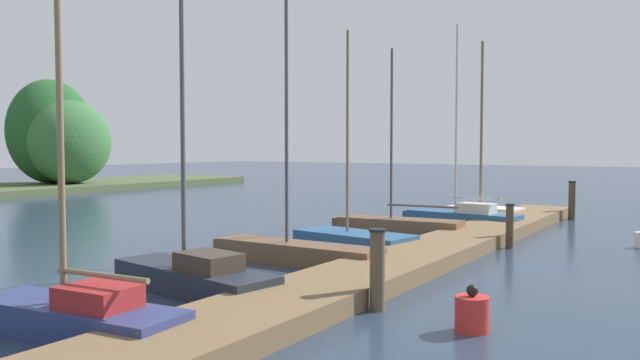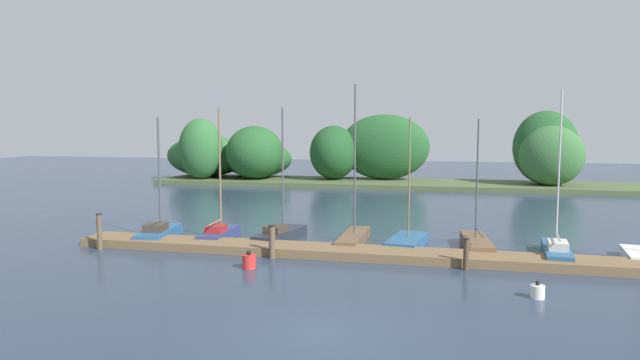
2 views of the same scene
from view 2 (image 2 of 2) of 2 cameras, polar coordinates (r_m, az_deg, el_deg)
The scene contains 15 objects.
ground at distance 14.02m, azimuth 0.43°, elevation -16.12°, with size 160.00×160.00×0.00m, color #28384C.
dock_pier at distance 21.96m, azimuth 5.45°, elevation -7.76°, with size 25.72×1.80×0.35m.
far_shore at distance 51.85m, azimuth 2.00°, elevation 2.60°, with size 50.41×8.05×6.90m.
sailboat_0 at distance 26.44m, azimuth -16.67°, elevation -5.32°, with size 1.80×3.86×5.72m.
sailboat_1 at distance 25.80m, azimuth -10.59°, elevation -5.47°, with size 1.32×3.69×6.17m.
sailboat_2 at distance 25.26m, azimuth -4.11°, elevation -5.65°, with size 1.65×4.04×6.18m.
sailboat_3 at distance 24.60m, azimuth 3.63°, elevation -6.00°, with size 0.95×4.42×7.19m.
sailboat_4 at distance 24.15m, azimuth 9.32°, elevation -6.40°, with size 1.76×3.53×5.70m.
sailboat_5 at distance 24.23m, azimuth 16.23°, elevation -6.41°, with size 1.31×4.07×5.62m.
sailboat_6 at distance 23.63m, azimuth 23.80°, elevation -6.84°, with size 1.32×4.14×6.74m.
mooring_piling_0 at distance 25.02m, azimuth -22.39°, elevation -5.09°, with size 0.24×0.24×1.57m.
mooring_piling_1 at distance 21.72m, azimuth -5.13°, elevation -6.55°, with size 0.29×0.29×1.34m.
mooring_piling_2 at distance 20.61m, azimuth 15.27°, elevation -7.59°, with size 0.23×0.23×1.18m.
channel_buoy_0 at distance 20.34m, azimuth -7.54°, elevation -8.56°, with size 0.50×0.50×0.69m.
channel_buoy_1 at distance 18.01m, azimuth 22.11°, elevation -10.91°, with size 0.42×0.42×0.55m.
Camera 2 is at (2.93, -12.72, 5.10)m, focal length 30.12 mm.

